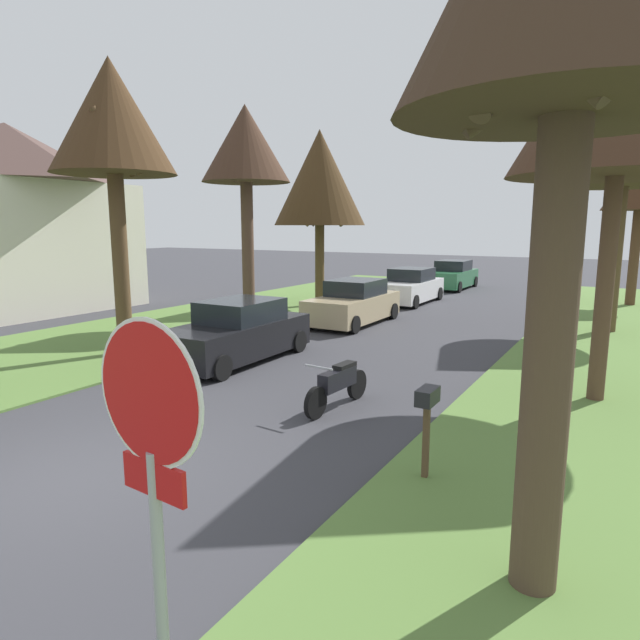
% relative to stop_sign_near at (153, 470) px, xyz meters
% --- Properties ---
extents(ground_plane, '(120.00, 120.00, 0.00)m').
position_rel_stop_sign_near_xyz_m(ground_plane, '(-4.38, 2.52, -2.20)').
color(ground_plane, '#38383D').
extents(stop_sign_near, '(0.80, 0.09, 2.98)m').
position_rel_stop_sign_near_xyz_m(stop_sign_near, '(0.00, 0.00, 0.00)').
color(stop_sign_near, '#9EA0A5').
rests_on(stop_sign_near, grass_verge_right).
extents(stop_sign_far, '(0.82, 0.66, 2.93)m').
position_rel_stop_sign_near_xyz_m(stop_sign_far, '(-0.08, 14.50, -0.04)').
color(stop_sign_far, '#9EA0A5').
rests_on(stop_sign_far, grass_verge_right).
extents(street_tree_right_mid_a, '(3.97, 3.97, 7.87)m').
position_rel_stop_sign_near_xyz_m(street_tree_right_mid_a, '(1.61, 9.97, 3.93)').
color(street_tree_right_mid_a, brown).
rests_on(street_tree_right_mid_a, grass_verge_right).
extents(street_tree_right_mid_b, '(3.92, 3.92, 7.41)m').
position_rel_stop_sign_near_xyz_m(street_tree_right_mid_b, '(1.45, 18.14, 3.80)').
color(street_tree_right_mid_b, brown).
rests_on(street_tree_right_mid_b, grass_verge_right).
extents(street_tree_left_mid_a, '(3.16, 3.16, 7.63)m').
position_rel_stop_sign_near_xyz_m(street_tree_left_mid_a, '(-9.77, 7.92, 3.93)').
color(street_tree_left_mid_a, brown).
rests_on(street_tree_left_mid_a, grass_verge_left).
extents(street_tree_left_mid_b, '(3.03, 3.03, 7.47)m').
position_rel_stop_sign_near_xyz_m(street_tree_left_mid_b, '(-9.75, 13.37, 3.90)').
color(street_tree_left_mid_b, '#50392C').
rests_on(street_tree_left_mid_b, grass_verge_left).
extents(street_tree_left_far, '(3.91, 3.91, 7.43)m').
position_rel_stop_sign_near_xyz_m(street_tree_left_far, '(-9.89, 18.61, 3.26)').
color(street_tree_left_far, '#503C23').
rests_on(street_tree_left_far, grass_verge_left).
extents(parked_sedan_black, '(1.97, 4.41, 1.57)m').
position_rel_stop_sign_near_xyz_m(parked_sedan_black, '(-6.74, 8.99, -1.48)').
color(parked_sedan_black, black).
rests_on(parked_sedan_black, ground).
extents(parked_sedan_tan, '(1.97, 4.41, 1.57)m').
position_rel_stop_sign_near_xyz_m(parked_sedan_tan, '(-6.59, 15.39, -1.48)').
color(parked_sedan_tan, tan).
rests_on(parked_sedan_tan, ground).
extents(parked_sedan_white, '(1.97, 4.41, 1.57)m').
position_rel_stop_sign_near_xyz_m(parked_sedan_white, '(-6.79, 21.49, -1.48)').
color(parked_sedan_white, white).
rests_on(parked_sedan_white, ground).
extents(parked_sedan_green, '(1.97, 4.41, 1.57)m').
position_rel_stop_sign_near_xyz_m(parked_sedan_green, '(-6.82, 28.05, -1.48)').
color(parked_sedan_green, '#28663D').
rests_on(parked_sedan_green, ground).
extents(parked_motorcycle, '(0.60, 2.05, 0.97)m').
position_rel_stop_sign_near_xyz_m(parked_motorcycle, '(-2.66, 6.98, -1.72)').
color(parked_motorcycle, black).
rests_on(parked_motorcycle, ground).
extents(house_backdrop_left, '(6.63, 8.82, 7.50)m').
position_rel_stop_sign_near_xyz_m(house_backdrop_left, '(-19.97, 11.15, 1.68)').
color(house_backdrop_left, beige).
rests_on(house_backdrop_left, ground).
extents(curbside_mailbox, '(0.22, 0.44, 1.27)m').
position_rel_stop_sign_near_xyz_m(curbside_mailbox, '(-0.17, 4.93, -1.14)').
color(curbside_mailbox, brown).
rests_on(curbside_mailbox, grass_verge_right).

